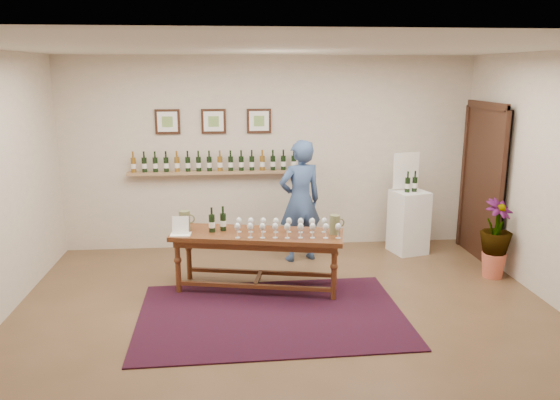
{
  "coord_description": "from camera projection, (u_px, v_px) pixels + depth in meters",
  "views": [
    {
      "loc": [
        -0.57,
        -5.42,
        2.58
      ],
      "look_at": [
        0.0,
        0.8,
        1.1
      ],
      "focal_mm": 35.0,
      "sensor_mm": 36.0,
      "label": 1
    }
  ],
  "objects": [
    {
      "name": "potted_plant",
      "position": [
        496.0,
        239.0,
        6.89
      ],
      "size": [
        0.62,
        0.62,
        0.88
      ],
      "rotation": [
        0.0,
        0.0,
        0.46
      ],
      "color": "#CB5D43",
      "rests_on": "ground"
    },
    {
      "name": "table_bottles",
      "position": [
        217.0,
        219.0,
        6.48
      ],
      "size": [
        0.3,
        0.22,
        0.29
      ],
      "primitive_type": null,
      "rotation": [
        0.0,
        0.0,
        -0.24
      ],
      "color": "black",
      "rests_on": "tasting_table"
    },
    {
      "name": "info_sign",
      "position": [
        406.0,
        170.0,
        7.81
      ],
      "size": [
        0.41,
        0.13,
        0.57
      ],
      "primitive_type": "cube",
      "rotation": [
        0.0,
        0.0,
        0.26
      ],
      "color": "white",
      "rests_on": "display_pedestal"
    },
    {
      "name": "tasting_table",
      "position": [
        258.0,
        241.0,
        6.48
      ],
      "size": [
        2.1,
        1.05,
        0.71
      ],
      "rotation": [
        0.0,
        0.0,
        -0.21
      ],
      "color": "#452411",
      "rests_on": "ground"
    },
    {
      "name": "ground",
      "position": [
        287.0,
        316.0,
        5.89
      ],
      "size": [
        6.0,
        6.0,
        0.0
      ],
      "primitive_type": "plane",
      "color": "brown",
      "rests_on": "ground"
    },
    {
      "name": "display_pedestal",
      "position": [
        409.0,
        222.0,
        7.88
      ],
      "size": [
        0.55,
        0.55,
        0.91
      ],
      "primitive_type": "cube",
      "rotation": [
        0.0,
        0.0,
        0.26
      ],
      "color": "white",
      "rests_on": "ground"
    },
    {
      "name": "pedestal_bottles",
      "position": [
        411.0,
        182.0,
        7.71
      ],
      "size": [
        0.3,
        0.15,
        0.29
      ],
      "primitive_type": null,
      "rotation": [
        0.0,
        0.0,
        0.26
      ],
      "color": "black",
      "rests_on": "display_pedestal"
    },
    {
      "name": "pitcher_right",
      "position": [
        335.0,
        225.0,
        6.38
      ],
      "size": [
        0.15,
        0.15,
        0.23
      ],
      "primitive_type": null,
      "rotation": [
        0.0,
        0.0,
        -0.06
      ],
      "color": "#62653E",
      "rests_on": "tasting_table"
    },
    {
      "name": "menu_card",
      "position": [
        180.0,
        225.0,
        6.38
      ],
      "size": [
        0.24,
        0.18,
        0.21
      ],
      "primitive_type": "cube",
      "rotation": [
        0.0,
        0.0,
        -0.05
      ],
      "color": "white",
      "rests_on": "tasting_table"
    },
    {
      "name": "rug",
      "position": [
        272.0,
        315.0,
        5.89
      ],
      "size": [
        2.89,
        1.95,
        0.02
      ],
      "primitive_type": "cube",
      "rotation": [
        0.0,
        0.0,
        0.02
      ],
      "color": "#450C12",
      "rests_on": "ground"
    },
    {
      "name": "table_glasses",
      "position": [
        288.0,
        227.0,
        6.34
      ],
      "size": [
        1.37,
        0.45,
        0.19
      ],
      "primitive_type": null,
      "rotation": [
        0.0,
        0.0,
        -0.1
      ],
      "color": "silver",
      "rests_on": "tasting_table"
    },
    {
      "name": "room_shell",
      "position": [
        423.0,
        178.0,
        7.62
      ],
      "size": [
        6.0,
        6.0,
        6.0
      ],
      "color": "beige",
      "rests_on": "ground"
    },
    {
      "name": "person",
      "position": [
        300.0,
        201.0,
        7.47
      ],
      "size": [
        0.71,
        0.57,
        1.69
      ],
      "primitive_type": "imported",
      "rotation": [
        0.0,
        0.0,
        3.44
      ],
      "color": "#344D7C",
      "rests_on": "ground"
    },
    {
      "name": "pitcher_left",
      "position": [
        185.0,
        221.0,
        6.52
      ],
      "size": [
        0.19,
        0.19,
        0.24
      ],
      "primitive_type": null,
      "rotation": [
        0.0,
        0.0,
        -0.24
      ],
      "color": "#62653E",
      "rests_on": "tasting_table"
    }
  ]
}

